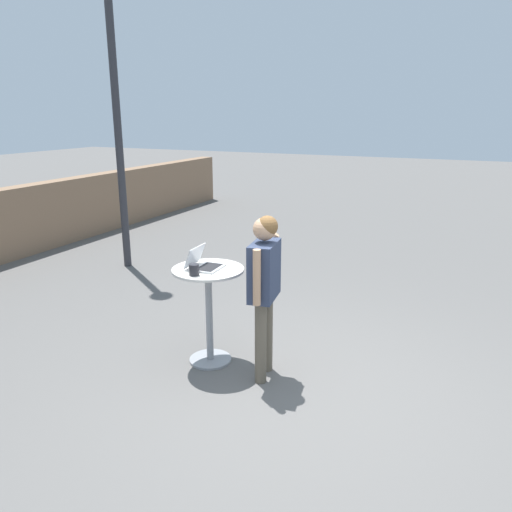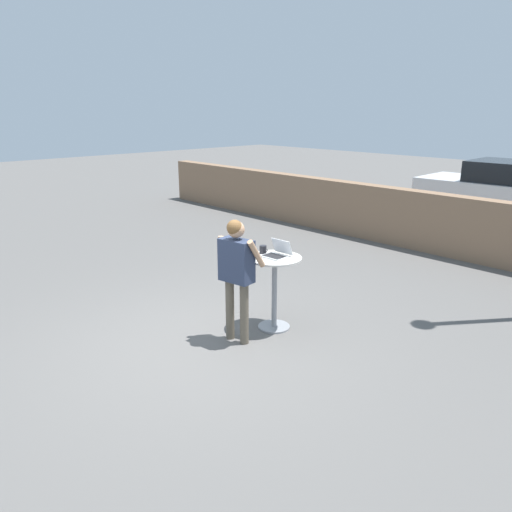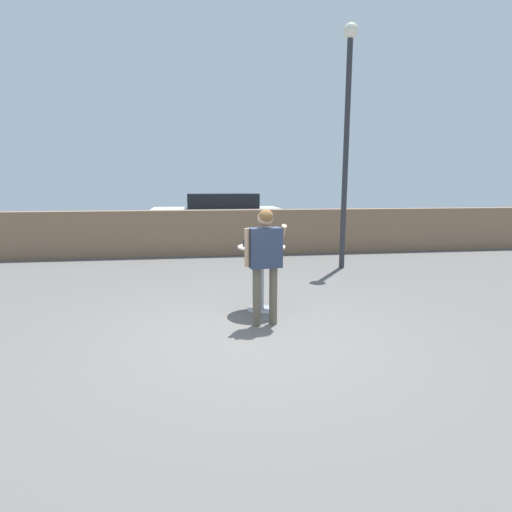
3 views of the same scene
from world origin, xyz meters
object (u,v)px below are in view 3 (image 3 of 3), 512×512
object	(u,v)px
standing_person	(265,253)
street_lamp	(347,120)
laptop	(261,243)
cafe_table	(262,267)
coffee_mug	(246,243)
parked_car_near_street	(218,215)

from	to	relation	value
standing_person	street_lamp	size ratio (longest dim) A/B	0.30
street_lamp	laptop	bearing A→B (deg)	-129.01
cafe_table	street_lamp	world-z (taller)	street_lamp
coffee_mug	standing_person	size ratio (longest dim) A/B	0.08
street_lamp	parked_car_near_street	bearing A→B (deg)	113.38
laptop	standing_person	bearing A→B (deg)	-93.76
cafe_table	coffee_mug	distance (m)	0.44
cafe_table	coffee_mug	bearing A→B (deg)	176.74
laptop	parked_car_near_street	world-z (taller)	parked_car_near_street
standing_person	parked_car_near_street	bearing A→B (deg)	91.44
coffee_mug	parked_car_near_street	bearing A→B (deg)	90.34
laptop	street_lamp	size ratio (longest dim) A/B	0.06
cafe_table	standing_person	distance (m)	0.70
coffee_mug	street_lamp	size ratio (longest dim) A/B	0.03
laptop	parked_car_near_street	size ratio (longest dim) A/B	0.07
cafe_table	standing_person	size ratio (longest dim) A/B	0.63
parked_car_near_street	standing_person	bearing A→B (deg)	-88.56
parked_car_near_street	street_lamp	bearing A→B (deg)	-66.62
laptop	standing_person	distance (m)	0.67
coffee_mug	standing_person	world-z (taller)	standing_person
standing_person	parked_car_near_street	xyz separation A→B (m)	(-0.24, 9.50, -0.20)
coffee_mug	parked_car_near_street	size ratio (longest dim) A/B	0.03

